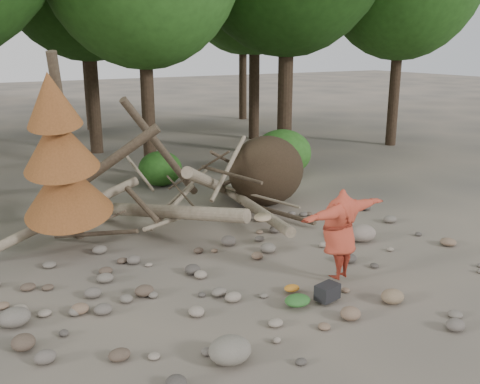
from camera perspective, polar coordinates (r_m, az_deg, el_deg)
ground at (r=10.60m, az=3.47°, el=-9.32°), size 120.00×120.00×0.00m
deadfall_pile at (r=14.70m, az=1.04°, el=1.80°), size 8.55×5.24×3.30m
dead_conifer at (r=11.82m, az=-18.53°, el=3.32°), size 2.06×2.16×4.35m
bush_mid at (r=17.39m, az=-8.51°, el=2.49°), size 1.40×1.40×1.12m
bush_right at (r=18.58m, az=4.54°, el=4.22°), size 2.00×2.00×1.60m
frisbee_thrower at (r=10.36m, az=10.58°, el=-4.39°), size 3.13×0.88×1.78m
backpack at (r=9.81m, az=9.29°, el=-10.78°), size 0.47×0.36×0.28m
cloth_green at (r=9.58m, az=6.14°, el=-11.69°), size 0.47×0.39×0.18m
cloth_orange at (r=10.08m, az=5.55°, el=-10.42°), size 0.30×0.24×0.11m
boulder_front_left at (r=8.04m, az=-1.08°, el=-16.51°), size 0.64×0.58×0.38m
boulder_front_right at (r=10.04m, az=15.96°, el=-10.66°), size 0.42×0.38×0.25m
boulder_mid_right at (r=12.79m, az=12.92°, el=-4.29°), size 0.65×0.58×0.39m
boulder_mid_left at (r=9.67m, az=-22.92°, el=-12.20°), size 0.51×0.46×0.31m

